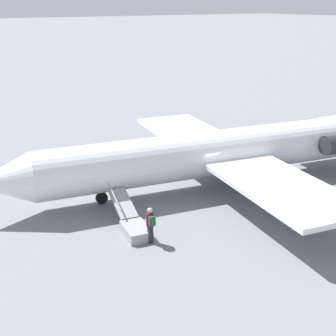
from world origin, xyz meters
TOP-DOWN VIEW (x-y plane):
  - ground_plane at (0.00, 0.00)m, footprint 600.00×600.00m
  - airplane_main at (-0.89, 0.17)m, footprint 26.94×20.37m
  - boarding_stairs at (6.78, 2.64)m, footprint 1.74×4.13m
  - passenger at (6.64, 3.99)m, footprint 0.39×0.56m

SIDE VIEW (x-z plane):
  - ground_plane at x=0.00m, z-range 0.00..0.00m
  - boarding_stairs at x=6.78m, z-range -0.49..1.24m
  - passenger at x=6.64m, z-range 0.13..1.87m
  - airplane_main at x=-0.89m, z-range -1.40..5.60m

